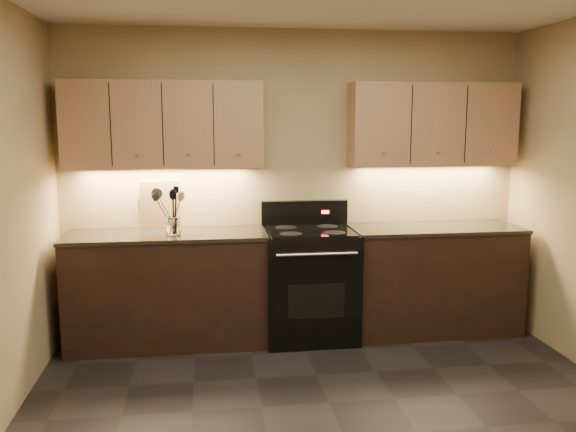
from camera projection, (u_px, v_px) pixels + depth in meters
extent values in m
cube|color=tan|center=(295.00, 182.00, 5.33)|extent=(4.00, 0.04, 2.60)
cube|color=black|center=(168.00, 290.00, 5.02)|extent=(1.60, 0.60, 0.90)
cube|color=#312A1F|center=(166.00, 235.00, 4.95)|extent=(1.62, 0.62, 0.03)
cube|color=black|center=(433.00, 280.00, 5.33)|extent=(1.44, 0.60, 0.90)
cube|color=#312A1F|center=(435.00, 228.00, 5.25)|extent=(1.46, 0.62, 0.03)
cube|color=black|center=(309.00, 285.00, 5.15)|extent=(0.76, 0.65, 0.92)
cube|color=black|center=(310.00, 231.00, 5.08)|extent=(0.70, 0.60, 0.01)
cube|color=black|center=(304.00, 213.00, 5.34)|extent=(0.76, 0.07, 0.22)
cube|color=red|center=(325.00, 212.00, 5.33)|extent=(0.06, 0.00, 0.03)
cylinder|color=silver|center=(317.00, 254.00, 4.77)|extent=(0.65, 0.02, 0.02)
cube|color=black|center=(316.00, 301.00, 4.84)|extent=(0.46, 0.00, 0.28)
cylinder|color=black|center=(291.00, 234.00, 4.91)|extent=(0.18, 0.18, 0.00)
cylinder|color=black|center=(335.00, 233.00, 4.95)|extent=(0.18, 0.18, 0.00)
cylinder|color=black|center=(286.00, 227.00, 5.20)|extent=(0.18, 0.18, 0.00)
cylinder|color=black|center=(327.00, 226.00, 5.25)|extent=(0.18, 0.18, 0.00)
cube|color=#AF7E57|center=(164.00, 125.00, 4.95)|extent=(1.60, 0.30, 0.70)
cube|color=#AF7E57|center=(432.00, 124.00, 5.26)|extent=(1.44, 0.30, 0.70)
cube|color=#B2B5BA|center=(144.00, 205.00, 5.17)|extent=(0.08, 0.01, 0.12)
cylinder|color=white|center=(173.00, 226.00, 4.87)|extent=(0.14, 0.14, 0.14)
cylinder|color=white|center=(173.00, 234.00, 4.88)|extent=(0.11, 0.11, 0.02)
cube|color=tan|center=(160.00, 204.00, 5.15)|extent=(0.34, 0.15, 0.41)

